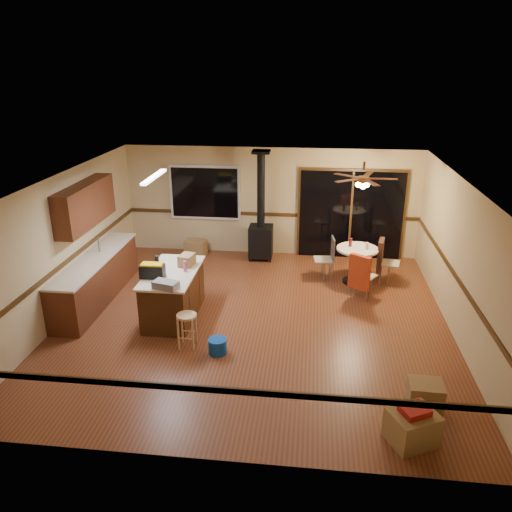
% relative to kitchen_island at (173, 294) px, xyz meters
% --- Properties ---
extents(floor, '(7.00, 7.00, 0.00)m').
position_rel_kitchen_island_xyz_m(floor, '(1.50, 0.00, -0.45)').
color(floor, brown).
rests_on(floor, ground).
extents(ceiling, '(7.00, 7.00, 0.00)m').
position_rel_kitchen_island_xyz_m(ceiling, '(1.50, 0.00, 2.15)').
color(ceiling, silver).
rests_on(ceiling, ground).
extents(wall_back, '(7.00, 0.00, 7.00)m').
position_rel_kitchen_island_xyz_m(wall_back, '(1.50, 3.50, 0.85)').
color(wall_back, tan).
rests_on(wall_back, ground).
extents(wall_front, '(7.00, 0.00, 7.00)m').
position_rel_kitchen_island_xyz_m(wall_front, '(1.50, -3.50, 0.85)').
color(wall_front, tan).
rests_on(wall_front, ground).
extents(wall_left, '(0.00, 7.00, 7.00)m').
position_rel_kitchen_island_xyz_m(wall_left, '(-2.00, 0.00, 0.85)').
color(wall_left, tan).
rests_on(wall_left, ground).
extents(wall_right, '(0.00, 7.00, 7.00)m').
position_rel_kitchen_island_xyz_m(wall_right, '(5.00, 0.00, 0.85)').
color(wall_right, tan).
rests_on(wall_right, ground).
extents(chair_rail, '(7.00, 7.00, 0.08)m').
position_rel_kitchen_island_xyz_m(chair_rail, '(1.50, 0.00, 0.55)').
color(chair_rail, '#3C260F').
rests_on(chair_rail, ground).
extents(window, '(1.72, 0.10, 1.32)m').
position_rel_kitchen_island_xyz_m(window, '(-0.10, 3.45, 1.05)').
color(window, black).
rests_on(window, ground).
extents(sliding_door, '(2.52, 0.10, 2.10)m').
position_rel_kitchen_island_xyz_m(sliding_door, '(3.40, 3.45, 0.60)').
color(sliding_door, black).
rests_on(sliding_door, ground).
extents(lower_cabinets, '(0.60, 3.00, 0.86)m').
position_rel_kitchen_island_xyz_m(lower_cabinets, '(-1.70, 0.50, -0.02)').
color(lower_cabinets, '#532715').
rests_on(lower_cabinets, ground).
extents(countertop, '(0.64, 3.04, 0.04)m').
position_rel_kitchen_island_xyz_m(countertop, '(-1.70, 0.50, 0.43)').
color(countertop, beige).
rests_on(countertop, lower_cabinets).
extents(upper_cabinets, '(0.35, 2.00, 0.80)m').
position_rel_kitchen_island_xyz_m(upper_cabinets, '(-1.83, 0.70, 1.45)').
color(upper_cabinets, '#532715').
rests_on(upper_cabinets, ground).
extents(kitchen_island, '(0.88, 1.68, 0.90)m').
position_rel_kitchen_island_xyz_m(kitchen_island, '(0.00, 0.00, 0.00)').
color(kitchen_island, '#3D210F').
rests_on(kitchen_island, ground).
extents(wood_stove, '(0.55, 0.50, 2.52)m').
position_rel_kitchen_island_xyz_m(wood_stove, '(1.30, 3.05, 0.28)').
color(wood_stove, black).
rests_on(wood_stove, ground).
extents(ceiling_fan, '(0.24, 0.24, 0.55)m').
position_rel_kitchen_island_xyz_m(ceiling_fan, '(3.47, 1.94, 1.76)').
color(ceiling_fan, brown).
rests_on(ceiling_fan, ceiling).
extents(fluorescent_strip, '(0.10, 1.20, 0.04)m').
position_rel_kitchen_island_xyz_m(fluorescent_strip, '(-0.30, 0.30, 2.11)').
color(fluorescent_strip, white).
rests_on(fluorescent_strip, ceiling).
extents(toolbox_grey, '(0.46, 0.33, 0.13)m').
position_rel_kitchen_island_xyz_m(toolbox_grey, '(0.10, -0.72, 0.51)').
color(toolbox_grey, slate).
rests_on(toolbox_grey, kitchen_island).
extents(toolbox_black, '(0.43, 0.23, 0.23)m').
position_rel_kitchen_island_xyz_m(toolbox_black, '(-0.26, -0.30, 0.56)').
color(toolbox_black, black).
rests_on(toolbox_black, kitchen_island).
extents(toolbox_yellow_lid, '(0.38, 0.21, 0.03)m').
position_rel_kitchen_island_xyz_m(toolbox_yellow_lid, '(-0.26, -0.30, 0.69)').
color(toolbox_yellow_lid, gold).
rests_on(toolbox_yellow_lid, toolbox_black).
extents(box_on_island, '(0.29, 0.36, 0.21)m').
position_rel_kitchen_island_xyz_m(box_on_island, '(0.21, 0.31, 0.55)').
color(box_on_island, olive).
rests_on(box_on_island, kitchen_island).
extents(bottle_dark, '(0.09, 0.09, 0.25)m').
position_rel_kitchen_island_xyz_m(bottle_dark, '(-0.29, 0.09, 0.57)').
color(bottle_dark, black).
rests_on(bottle_dark, kitchen_island).
extents(bottle_pink, '(0.07, 0.07, 0.19)m').
position_rel_kitchen_island_xyz_m(bottle_pink, '(0.24, 0.04, 0.54)').
color(bottle_pink, '#D84C8C').
rests_on(bottle_pink, kitchen_island).
extents(bottle_white, '(0.08, 0.08, 0.19)m').
position_rel_kitchen_island_xyz_m(bottle_white, '(0.06, 0.31, 0.54)').
color(bottle_white, white).
rests_on(bottle_white, kitchen_island).
extents(bar_stool, '(0.37, 0.37, 0.60)m').
position_rel_kitchen_island_xyz_m(bar_stool, '(0.51, -1.04, -0.15)').
color(bar_stool, tan).
rests_on(bar_stool, floor).
extents(blue_bucket, '(0.33, 0.33, 0.25)m').
position_rel_kitchen_island_xyz_m(blue_bucket, '(1.04, -1.17, -0.33)').
color(blue_bucket, '#0C44A8').
rests_on(blue_bucket, floor).
extents(dining_table, '(0.88, 0.88, 0.78)m').
position_rel_kitchen_island_xyz_m(dining_table, '(3.47, 1.94, 0.08)').
color(dining_table, black).
rests_on(dining_table, ground).
extents(glass_red, '(0.07, 0.07, 0.18)m').
position_rel_kitchen_island_xyz_m(glass_red, '(3.32, 2.04, 0.42)').
color(glass_red, '#590C14').
rests_on(glass_red, dining_table).
extents(glass_cream, '(0.08, 0.08, 0.15)m').
position_rel_kitchen_island_xyz_m(glass_cream, '(3.65, 1.89, 0.40)').
color(glass_cream, beige).
rests_on(glass_cream, dining_table).
extents(chair_left, '(0.45, 0.44, 0.51)m').
position_rel_kitchen_island_xyz_m(chair_left, '(2.87, 2.05, 0.14)').
color(chair_left, tan).
rests_on(chair_left, ground).
extents(chair_near, '(0.60, 0.62, 0.70)m').
position_rel_kitchen_island_xyz_m(chair_near, '(3.47, 1.08, 0.14)').
color(chair_near, tan).
rests_on(chair_near, ground).
extents(chair_right, '(0.54, 0.50, 0.70)m').
position_rel_kitchen_island_xyz_m(chair_right, '(3.99, 2.02, 0.14)').
color(chair_right, tan).
rests_on(chair_right, ground).
extents(box_under_window, '(0.54, 0.45, 0.39)m').
position_rel_kitchen_island_xyz_m(box_under_window, '(-0.30, 3.10, -0.26)').
color(box_under_window, olive).
rests_on(box_under_window, floor).
extents(box_corner_a, '(0.71, 0.67, 0.42)m').
position_rel_kitchen_island_xyz_m(box_corner_a, '(3.82, -2.90, -0.24)').
color(box_corner_a, olive).
rests_on(box_corner_a, floor).
extents(box_corner_b, '(0.47, 0.41, 0.37)m').
position_rel_kitchen_island_xyz_m(box_corner_b, '(4.12, -2.18, -0.27)').
color(box_corner_b, olive).
rests_on(box_corner_b, floor).
extents(box_small_red, '(0.41, 0.39, 0.09)m').
position_rel_kitchen_island_xyz_m(box_small_red, '(3.82, -2.90, 0.01)').
color(box_small_red, maroon).
rests_on(box_small_red, box_corner_a).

